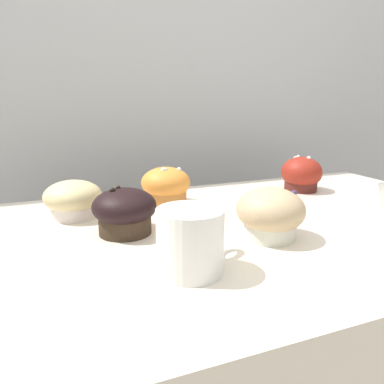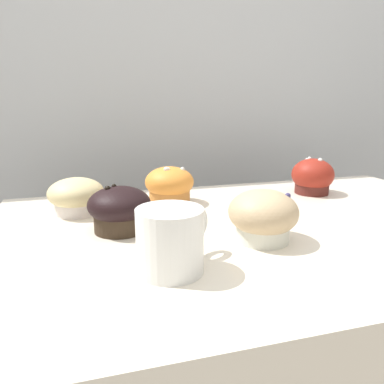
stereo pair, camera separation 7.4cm
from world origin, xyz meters
name	(u,v)px [view 2 (the right image)]	position (x,y,z in m)	size (l,w,h in m)	color
wall_back	(183,163)	(0.00, 0.60, 0.90)	(3.20, 0.10, 1.80)	#B2B7BC
muffin_front_center	(313,177)	(0.21, 0.18, 0.93)	(0.10, 0.10, 0.09)	#521F1A
muffin_back_left	(170,186)	(-0.14, 0.18, 0.93)	(0.11, 0.11, 0.09)	#C57936
muffin_back_right	(120,209)	(-0.26, 0.04, 0.93)	(0.11, 0.11, 0.08)	#332619
muffin_front_left	(76,196)	(-0.34, 0.16, 0.92)	(0.11, 0.11, 0.07)	white
muffin_front_right	(263,216)	(-0.04, -0.08, 0.93)	(0.11, 0.11, 0.09)	silver
coffee_cup	(171,239)	(-0.21, -0.14, 0.93)	(0.12, 0.11, 0.09)	white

